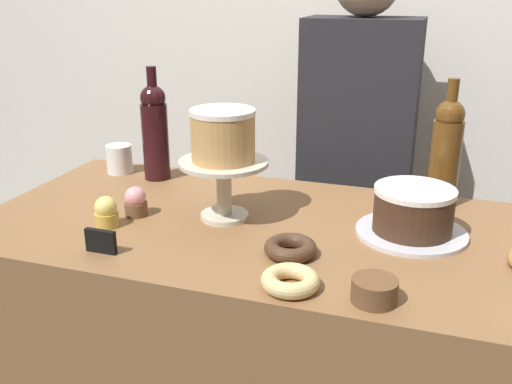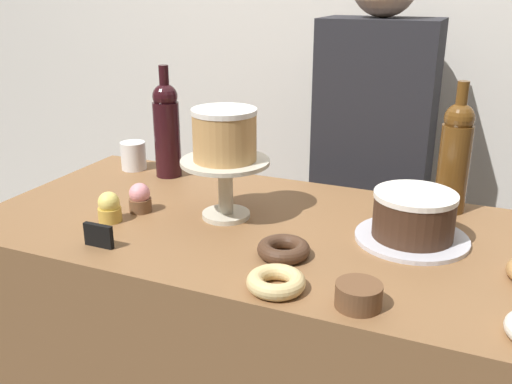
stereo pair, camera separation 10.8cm
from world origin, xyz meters
name	(u,v)px [view 1 (the left image)]	position (x,y,z in m)	size (l,w,h in m)	color
back_wall	(335,41)	(0.00, 0.91, 1.30)	(6.00, 0.05, 2.60)	silver
cake_stand_pedestal	(224,180)	(-0.08, 0.01, 1.06)	(0.21, 0.21, 0.15)	beige
white_layer_cake	(223,135)	(-0.08, 0.01, 1.16)	(0.15, 0.15, 0.12)	tan
silver_serving_platter	(411,232)	(0.36, 0.05, 0.96)	(0.25, 0.25, 0.01)	silver
chocolate_round_cake	(413,209)	(0.36, 0.05, 1.02)	(0.18, 0.18, 0.10)	#3D2619
wine_bottle_amber	(446,151)	(0.41, 0.27, 1.10)	(0.08, 0.08, 0.33)	#5B3814
wine_bottle_dark_red	(155,130)	(-0.38, 0.23, 1.10)	(0.08, 0.08, 0.33)	black
cupcake_lemon	(106,212)	(-0.33, -0.13, 0.99)	(0.06, 0.06, 0.07)	gold
cupcake_strawberry	(136,202)	(-0.30, -0.04, 0.99)	(0.06, 0.06, 0.07)	brown
donut_glazed	(290,281)	(0.16, -0.27, 0.97)	(0.11, 0.11, 0.03)	#E0C17F
donut_chocolate	(290,248)	(0.12, -0.14, 0.97)	(0.11, 0.11, 0.03)	#472D1E
cookie_stack	(374,290)	(0.31, -0.27, 0.98)	(0.08, 0.08, 0.04)	brown
price_sign_chalkboard	(101,241)	(-0.26, -0.25, 0.98)	(0.07, 0.01, 0.05)	black
coffee_cup_ceramic	(119,159)	(-0.51, 0.24, 1.00)	(0.08, 0.08, 0.09)	white
barista_figure	(354,190)	(0.14, 0.64, 0.84)	(0.36, 0.22, 1.60)	black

